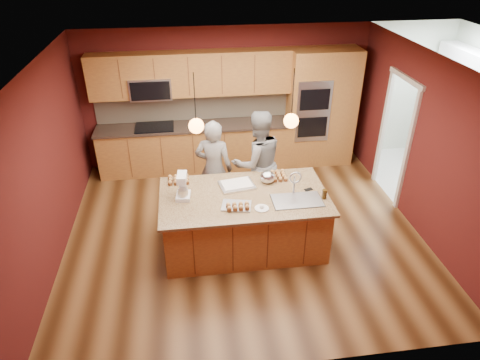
{
  "coord_description": "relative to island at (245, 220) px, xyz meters",
  "views": [
    {
      "loc": [
        -0.8,
        -5.46,
        4.19
      ],
      "look_at": [
        -0.07,
        -0.1,
        1.01
      ],
      "focal_mm": 32.0,
      "sensor_mm": 36.0,
      "label": 1
    }
  ],
  "objects": [
    {
      "name": "floor",
      "position": [
        0.03,
        0.34,
        -0.45
      ],
      "size": [
        5.5,
        5.5,
        0.0
      ],
      "primitive_type": "plane",
      "color": "#402410",
      "rests_on": "ground"
    },
    {
      "name": "ceiling",
      "position": [
        0.03,
        0.34,
        2.25
      ],
      "size": [
        5.5,
        5.5,
        0.0
      ],
      "primitive_type": "plane",
      "rotation": [
        3.14,
        0.0,
        0.0
      ],
      "color": "silver",
      "rests_on": "ground"
    },
    {
      "name": "wall_back",
      "position": [
        0.03,
        2.84,
        0.9
      ],
      "size": [
        5.5,
        0.0,
        5.5
      ],
      "primitive_type": "plane",
      "rotation": [
        1.57,
        0.0,
        0.0
      ],
      "color": "#4E1614",
      "rests_on": "ground"
    },
    {
      "name": "wall_front",
      "position": [
        0.03,
        -2.16,
        0.9
      ],
      "size": [
        5.5,
        0.0,
        5.5
      ],
      "primitive_type": "plane",
      "rotation": [
        -1.57,
        0.0,
        0.0
      ],
      "color": "#4E1614",
      "rests_on": "ground"
    },
    {
      "name": "wall_left",
      "position": [
        -2.72,
        0.34,
        0.9
      ],
      "size": [
        0.0,
        5.0,
        5.0
      ],
      "primitive_type": "plane",
      "rotation": [
        1.57,
        0.0,
        1.57
      ],
      "color": "#4E1614",
      "rests_on": "ground"
    },
    {
      "name": "wall_right",
      "position": [
        2.78,
        0.34,
        0.9
      ],
      "size": [
        0.0,
        5.0,
        5.0
      ],
      "primitive_type": "plane",
      "rotation": [
        1.57,
        0.0,
        -1.57
      ],
      "color": "#4E1614",
      "rests_on": "ground"
    },
    {
      "name": "cabinet_run",
      "position": [
        -0.65,
        2.59,
        0.53
      ],
      "size": [
        3.74,
        0.64,
        2.3
      ],
      "color": "brown",
      "rests_on": "floor"
    },
    {
      "name": "oven_column",
      "position": [
        1.88,
        2.53,
        0.7
      ],
      "size": [
        1.3,
        0.62,
        2.3
      ],
      "color": "brown",
      "rests_on": "floor"
    },
    {
      "name": "doorway_trim",
      "position": [
        2.76,
        1.14,
        0.6
      ],
      "size": [
        0.08,
        1.11,
        2.2
      ],
      "primitive_type": null,
      "color": "silver",
      "rests_on": "wall_right"
    },
    {
      "name": "pendant_left",
      "position": [
        -0.64,
        0.0,
        1.55
      ],
      "size": [
        0.2,
        0.2,
        0.8
      ],
      "color": "black",
      "rests_on": "ceiling"
    },
    {
      "name": "pendant_right",
      "position": [
        0.61,
        0.0,
        1.55
      ],
      "size": [
        0.2,
        0.2,
        0.8
      ],
      "color": "black",
      "rests_on": "ceiling"
    },
    {
      "name": "island",
      "position": [
        0.0,
        0.0,
        0.0
      ],
      "size": [
        2.41,
        1.35,
        1.27
      ],
      "color": "brown",
      "rests_on": "floor"
    },
    {
      "name": "person_left",
      "position": [
        -0.37,
        0.93,
        0.38
      ],
      "size": [
        0.7,
        0.57,
        1.67
      ],
      "primitive_type": "imported",
      "rotation": [
        0.0,
        0.0,
        2.83
      ],
      "color": "black",
      "rests_on": "floor"
    },
    {
      "name": "person_right",
      "position": [
        0.34,
        0.93,
        0.44
      ],
      "size": [
        1.0,
        0.85,
        1.79
      ],
      "primitive_type": "imported",
      "rotation": [
        0.0,
        0.0,
        3.36
      ],
      "color": "slate",
      "rests_on": "floor"
    },
    {
      "name": "stand_mixer",
      "position": [
        -0.88,
        0.07,
        0.59
      ],
      "size": [
        0.22,
        0.29,
        0.37
      ],
      "rotation": [
        0.0,
        0.0,
        -0.1
      ],
      "color": "white",
      "rests_on": "island"
    },
    {
      "name": "sheet_cake",
      "position": [
        -0.08,
        0.27,
        0.46
      ],
      "size": [
        0.55,
        0.45,
        0.05
      ],
      "rotation": [
        0.0,
        0.0,
        0.17
      ],
      "color": "silver",
      "rests_on": "island"
    },
    {
      "name": "cooling_rack",
      "position": [
        -0.16,
        -0.26,
        0.44
      ],
      "size": [
        0.45,
        0.37,
        0.02
      ],
      "primitive_type": "cube",
      "rotation": [
        0.0,
        0.0,
        -0.22
      ],
      "color": "#ABACB3",
      "rests_on": "island"
    },
    {
      "name": "mixing_bowl",
      "position": [
        0.39,
        0.32,
        0.52
      ],
      "size": [
        0.23,
        0.23,
        0.19
      ],
      "primitive_type": "ellipsoid",
      "color": "silver",
      "rests_on": "island"
    },
    {
      "name": "plate",
      "position": [
        0.18,
        -0.37,
        0.44
      ],
      "size": [
        0.2,
        0.2,
        0.01
      ],
      "primitive_type": "cylinder",
      "color": "white",
      "rests_on": "island"
    },
    {
      "name": "tumbler",
      "position": [
        1.1,
        -0.23,
        0.5
      ],
      "size": [
        0.07,
        0.07,
        0.14
      ],
      "primitive_type": "cylinder",
      "color": "#38240A",
      "rests_on": "island"
    },
    {
      "name": "phone",
      "position": [
        0.94,
        0.02,
        0.44
      ],
      "size": [
        0.14,
        0.1,
        0.01
      ],
      "primitive_type": "cube",
      "rotation": [
        0.0,
        0.0,
        0.32
      ],
      "color": "black",
      "rests_on": "island"
    },
    {
      "name": "cupcakes_left",
      "position": [
        -0.94,
        0.51,
        0.47
      ],
      "size": [
        0.34,
        0.25,
        0.08
      ],
      "primitive_type": null,
      "color": "tan",
      "rests_on": "island"
    },
    {
      "name": "cupcakes_rack",
      "position": [
        -0.15,
        -0.35,
        0.49
      ],
      "size": [
        0.33,
        0.17,
        0.07
      ],
      "primitive_type": null,
      "color": "tan",
      "rests_on": "island"
    },
    {
      "name": "cupcakes_right",
      "position": [
        0.59,
        0.44,
        0.47
      ],
      "size": [
        0.24,
        0.32,
        0.07
      ],
      "primitive_type": null,
      "color": "tan",
      "rests_on": "island"
    },
    {
      "name": "washer",
      "position": [
        4.22,
        1.14,
        -0.0
      ],
      "size": [
        0.58,
        0.6,
        0.9
      ],
      "primitive_type": "cube",
      "rotation": [
        0.0,
        0.0,
        -0.04
      ],
      "color": "white",
      "rests_on": "floor"
    },
    {
      "name": "dryer",
      "position": [
        4.21,
        1.88,
        0.1
      ],
      "size": [
        0.74,
        0.76,
        1.1
      ],
      "primitive_type": "cube",
      "rotation": [
        0.0,
        0.0,
        -0.08
      ],
      "color": "white",
      "rests_on": "floor"
    }
  ]
}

